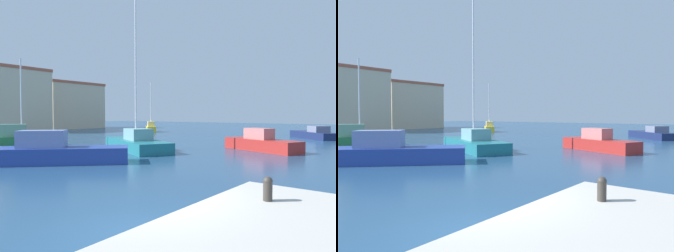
{
  "view_description": "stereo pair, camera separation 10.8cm",
  "coord_description": "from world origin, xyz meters",
  "views": [
    {
      "loc": [
        -4.99,
        -4.83,
        2.79
      ],
      "look_at": [
        18.13,
        13.89,
        1.71
      ],
      "focal_mm": 32.66,
      "sensor_mm": 36.0,
      "label": 1
    },
    {
      "loc": [
        -4.92,
        -4.91,
        2.79
      ],
      "look_at": [
        18.13,
        13.89,
        1.71
      ],
      "focal_mm": 32.66,
      "sensor_mm": 36.0,
      "label": 2
    }
  ],
  "objects": [
    {
      "name": "water",
      "position": [
        15.0,
        20.0,
        0.0
      ],
      "size": [
        160.0,
        160.0,
        0.0
      ],
      "primitive_type": "plane",
      "color": "navy",
      "rests_on": "ground"
    },
    {
      "name": "mooring_bollard",
      "position": [
        1.26,
        -2.46,
        1.26
      ],
      "size": [
        0.2,
        0.2,
        0.51
      ],
      "color": "#38332D",
      "rests_on": "pier_quay"
    },
    {
      "name": "sailboat_green_mid_harbor",
      "position": [
        7.51,
        21.86,
        0.68
      ],
      "size": [
        6.15,
        4.48,
        7.68
      ],
      "color": "#28703D",
      "rests_on": "water"
    },
    {
      "name": "motorboat_blue_outer_mooring",
      "position": [
        4.52,
        11.2,
        0.63
      ],
      "size": [
        7.24,
        7.04,
        1.91
      ],
      "color": "#233D93",
      "rests_on": "water"
    },
    {
      "name": "motorboat_red_far_left",
      "position": [
        18.1,
        4.49,
        0.6
      ],
      "size": [
        3.99,
        6.61,
        1.75
      ],
      "color": "#B22823",
      "rests_on": "water"
    },
    {
      "name": "motorboat_navy_far_right",
      "position": [
        33.75,
        4.36,
        0.53
      ],
      "size": [
        6.51,
        6.51,
        1.53
      ],
      "color": "#19234C",
      "rests_on": "water"
    },
    {
      "name": "sailboat_teal_behind_lamppost",
      "position": [
        12.32,
        12.45,
        0.59
      ],
      "size": [
        6.02,
        8.91,
        12.24
      ],
      "color": "#1E707A",
      "rests_on": "water"
    },
    {
      "name": "sailboat_yellow_near_pier",
      "position": [
        32.17,
        28.89,
        0.69
      ],
      "size": [
        4.56,
        4.67,
        8.08
      ],
      "color": "gold",
      "rests_on": "water"
    },
    {
      "name": "waterfront_apartments",
      "position": [
        18.44,
        45.9,
        5.23
      ],
      "size": [
        8.99,
        6.47,
        10.43
      ],
      "color": "beige",
      "rests_on": "ground"
    },
    {
      "name": "harbor_office",
      "position": [
        31.47,
        50.78,
        4.71
      ],
      "size": [
        12.34,
        7.75,
        9.41
      ],
      "color": "beige",
      "rests_on": "ground"
    }
  ]
}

